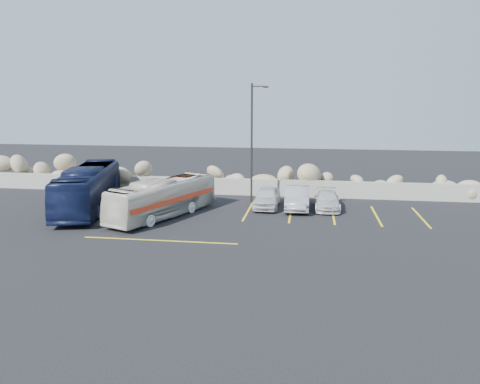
# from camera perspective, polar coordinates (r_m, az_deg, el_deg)

# --- Properties ---
(ground) EXTENTS (90.00, 90.00, 0.00)m
(ground) POSITION_cam_1_polar(r_m,az_deg,el_deg) (23.57, -7.60, -6.14)
(ground) COLOR black
(ground) RESTS_ON ground
(seawall) EXTENTS (60.00, 0.40, 1.20)m
(seawall) POSITION_cam_1_polar(r_m,az_deg,el_deg) (34.77, -2.18, 0.70)
(seawall) COLOR gray
(seawall) RESTS_ON ground
(riprap_pile) EXTENTS (54.00, 2.80, 2.60)m
(riprap_pile) POSITION_cam_1_polar(r_m,az_deg,el_deg) (35.81, -1.84, 2.15)
(riprap_pile) COLOR tan
(riprap_pile) RESTS_ON ground
(parking_lines) EXTENTS (18.16, 9.36, 0.01)m
(parking_lines) POSITION_cam_1_polar(r_m,az_deg,el_deg) (28.09, 4.74, -3.18)
(parking_lines) COLOR yellow
(parking_lines) RESTS_ON ground
(lamppost) EXTENTS (1.14, 0.18, 8.00)m
(lamppost) POSITION_cam_1_polar(r_m,az_deg,el_deg) (31.42, 1.53, 6.36)
(lamppost) COLOR #292624
(lamppost) RESTS_ON ground
(vintage_bus) EXTENTS (4.96, 8.36, 2.30)m
(vintage_bus) POSITION_cam_1_polar(r_m,az_deg,el_deg) (28.45, -9.34, -0.73)
(vintage_bus) COLOR silver
(vintage_bus) RESTS_ON ground
(tour_coach) EXTENTS (4.61, 10.27, 2.78)m
(tour_coach) POSITION_cam_1_polar(r_m,az_deg,el_deg) (31.36, -18.00, 0.43)
(tour_coach) COLOR #101736
(tour_coach) RESTS_ON ground
(car_a) EXTENTS (1.67, 3.99, 1.35)m
(car_a) POSITION_cam_1_polar(r_m,az_deg,el_deg) (30.61, 3.31, -0.65)
(car_a) COLOR silver
(car_a) RESTS_ON ground
(car_b) EXTENTS (1.60, 4.35, 1.42)m
(car_b) POSITION_cam_1_polar(r_m,az_deg,el_deg) (30.42, 6.96, -0.72)
(car_b) COLOR #9E9EA3
(car_b) RESTS_ON ground
(car_c) EXTENTS (1.59, 3.89, 1.13)m
(car_c) POSITION_cam_1_polar(r_m,az_deg,el_deg) (30.68, 10.59, -1.01)
(car_c) COLOR silver
(car_c) RESTS_ON ground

